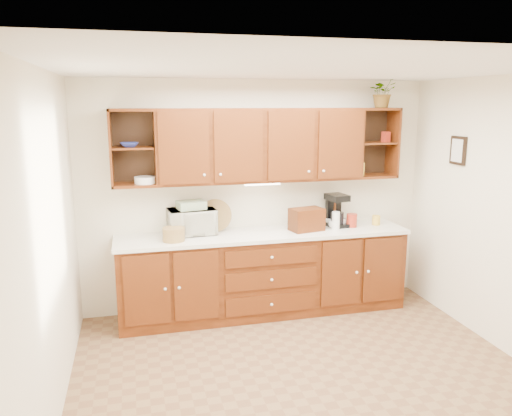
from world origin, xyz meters
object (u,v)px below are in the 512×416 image
bread_box (307,219)px  potted_plant (383,92)px  microwave (192,221)px  coffee_maker (336,211)px

bread_box → potted_plant: (0.92, 0.12, 1.40)m
microwave → potted_plant: (2.18, -0.04, 1.38)m
microwave → bread_box: size_ratio=1.39×
microwave → coffee_maker: coffee_maker is taller
bread_box → potted_plant: bearing=-4.7°
potted_plant → bread_box: bearing=-172.7°
bread_box → microwave: bearing=160.7°
microwave → potted_plant: potted_plant is taller
potted_plant → microwave: bearing=178.9°
coffee_maker → microwave: bearing=169.9°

